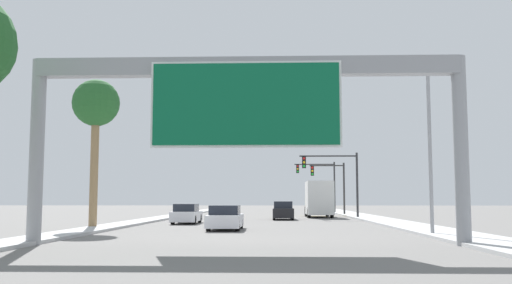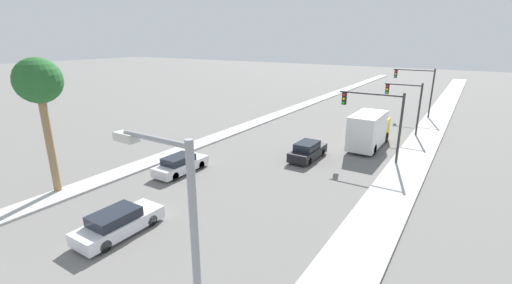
{
  "view_description": "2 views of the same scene",
  "coord_description": "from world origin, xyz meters",
  "px_view_note": "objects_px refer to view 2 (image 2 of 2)",
  "views": [
    {
      "loc": [
        1.14,
        -3.86,
        1.76
      ],
      "look_at": [
        0.0,
        28.95,
        5.04
      ],
      "focal_mm": 40.0,
      "sensor_mm": 36.0,
      "label": 1
    },
    {
      "loc": [
        13.12,
        19.21,
        10.07
      ],
      "look_at": [
        1.06,
        38.01,
        3.26
      ],
      "focal_mm": 24.0,
      "sensor_mm": 36.0,
      "label": 2
    }
  ],
  "objects_px": {
    "truck_box_primary": "(369,130)",
    "traffic_light_mid_block": "(408,100)",
    "car_near_right": "(308,151)",
    "street_lamp_right": "(188,280)",
    "traffic_light_near_intersection": "(379,114)",
    "car_far_center": "(180,164)",
    "car_near_left": "(118,223)",
    "traffic_light_far_intersection": "(419,84)",
    "palm_tree_background": "(39,85)"
  },
  "relations": [
    {
      "from": "traffic_light_mid_block",
      "to": "street_lamp_right",
      "type": "xyz_separation_m",
      "value": [
        1.06,
        -34.16,
        1.03
      ]
    },
    {
      "from": "traffic_light_far_intersection",
      "to": "street_lamp_right",
      "type": "distance_m",
      "value": 44.19
    },
    {
      "from": "car_far_center",
      "to": "traffic_light_mid_block",
      "type": "xyz_separation_m",
      "value": [
        12.51,
        21.03,
        3.13
      ]
    },
    {
      "from": "car_far_center",
      "to": "car_near_right",
      "type": "bearing_deg",
      "value": 49.59
    },
    {
      "from": "traffic_light_near_intersection",
      "to": "street_lamp_right",
      "type": "height_order",
      "value": "street_lamp_right"
    },
    {
      "from": "car_far_center",
      "to": "traffic_light_mid_block",
      "type": "height_order",
      "value": "traffic_light_mid_block"
    },
    {
      "from": "car_near_right",
      "to": "car_near_left",
      "type": "bearing_deg",
      "value": -102.06
    },
    {
      "from": "traffic_light_far_intersection",
      "to": "street_lamp_right",
      "type": "height_order",
      "value": "street_lamp_right"
    },
    {
      "from": "truck_box_primary",
      "to": "traffic_light_near_intersection",
      "type": "relative_size",
      "value": 1.19
    },
    {
      "from": "traffic_light_near_intersection",
      "to": "car_far_center",
      "type": "bearing_deg",
      "value": -137.41
    },
    {
      "from": "car_near_right",
      "to": "street_lamp_right",
      "type": "height_order",
      "value": "street_lamp_right"
    },
    {
      "from": "car_near_left",
      "to": "traffic_light_near_intersection",
      "type": "xyz_separation_m",
      "value": [
        8.5,
        19.18,
        3.42
      ]
    },
    {
      "from": "car_far_center",
      "to": "car_near_right",
      "type": "xyz_separation_m",
      "value": [
        7.0,
        8.22,
        0.06
      ]
    },
    {
      "from": "traffic_light_mid_block",
      "to": "traffic_light_far_intersection",
      "type": "relative_size",
      "value": 0.88
    },
    {
      "from": "car_near_left",
      "to": "traffic_light_far_intersection",
      "type": "height_order",
      "value": "traffic_light_far_intersection"
    },
    {
      "from": "traffic_light_far_intersection",
      "to": "street_lamp_right",
      "type": "bearing_deg",
      "value": -88.14
    },
    {
      "from": "car_near_right",
      "to": "palm_tree_background",
      "type": "height_order",
      "value": "palm_tree_background"
    },
    {
      "from": "traffic_light_far_intersection",
      "to": "traffic_light_mid_block",
      "type": "bearing_deg",
      "value": -87.85
    },
    {
      "from": "palm_tree_background",
      "to": "traffic_light_near_intersection",
      "type": "bearing_deg",
      "value": 47.72
    },
    {
      "from": "traffic_light_mid_block",
      "to": "street_lamp_right",
      "type": "height_order",
      "value": "street_lamp_right"
    },
    {
      "from": "truck_box_primary",
      "to": "traffic_light_mid_block",
      "type": "relative_size",
      "value": 1.25
    },
    {
      "from": "car_near_right",
      "to": "traffic_light_mid_block",
      "type": "distance_m",
      "value": 14.28
    },
    {
      "from": "car_near_right",
      "to": "truck_box_primary",
      "type": "relative_size",
      "value": 0.64
    },
    {
      "from": "traffic_light_near_intersection",
      "to": "palm_tree_background",
      "type": "distance_m",
      "value": 24.71
    },
    {
      "from": "car_near_right",
      "to": "traffic_light_far_intersection",
      "type": "height_order",
      "value": "traffic_light_far_intersection"
    },
    {
      "from": "car_near_right",
      "to": "truck_box_primary",
      "type": "height_order",
      "value": "truck_box_primary"
    },
    {
      "from": "traffic_light_far_intersection",
      "to": "truck_box_primary",
      "type": "bearing_deg",
      "value": -95.6
    },
    {
      "from": "car_near_left",
      "to": "truck_box_primary",
      "type": "distance_m",
      "value": 23.57
    },
    {
      "from": "traffic_light_mid_block",
      "to": "palm_tree_background",
      "type": "relative_size",
      "value": 0.63
    },
    {
      "from": "traffic_light_near_intersection",
      "to": "palm_tree_background",
      "type": "relative_size",
      "value": 0.66
    },
    {
      "from": "traffic_light_far_intersection",
      "to": "palm_tree_background",
      "type": "distance_m",
      "value": 41.7
    },
    {
      "from": "traffic_light_near_intersection",
      "to": "palm_tree_background",
      "type": "xyz_separation_m",
      "value": [
        -16.49,
        -18.13,
        3.2
      ]
    },
    {
      "from": "traffic_light_mid_block",
      "to": "street_lamp_right",
      "type": "relative_size",
      "value": 0.69
    },
    {
      "from": "car_far_center",
      "to": "truck_box_primary",
      "type": "bearing_deg",
      "value": 53.77
    },
    {
      "from": "car_far_center",
      "to": "car_near_left",
      "type": "bearing_deg",
      "value": -66.77
    },
    {
      "from": "car_near_right",
      "to": "traffic_light_near_intersection",
      "type": "height_order",
      "value": "traffic_light_near_intersection"
    },
    {
      "from": "car_near_left",
      "to": "car_far_center",
      "type": "distance_m",
      "value": 8.87
    },
    {
      "from": "truck_box_primary",
      "to": "street_lamp_right",
      "type": "relative_size",
      "value": 0.87
    },
    {
      "from": "car_near_left",
      "to": "traffic_light_near_intersection",
      "type": "height_order",
      "value": "traffic_light_near_intersection"
    },
    {
      "from": "street_lamp_right",
      "to": "car_near_right",
      "type": "bearing_deg",
      "value": 107.1
    },
    {
      "from": "car_far_center",
      "to": "traffic_light_near_intersection",
      "type": "height_order",
      "value": "traffic_light_near_intersection"
    },
    {
      "from": "palm_tree_background",
      "to": "street_lamp_right",
      "type": "distance_m",
      "value": 19.2
    },
    {
      "from": "car_far_center",
      "to": "truck_box_primary",
      "type": "relative_size",
      "value": 0.65
    },
    {
      "from": "car_near_right",
      "to": "traffic_light_mid_block",
      "type": "xyz_separation_m",
      "value": [
        5.51,
        12.8,
        3.07
      ]
    },
    {
      "from": "traffic_light_near_intersection",
      "to": "traffic_light_far_intersection",
      "type": "relative_size",
      "value": 0.93
    },
    {
      "from": "car_near_left",
      "to": "traffic_light_near_intersection",
      "type": "bearing_deg",
      "value": 66.11
    },
    {
      "from": "truck_box_primary",
      "to": "street_lamp_right",
      "type": "distance_m",
      "value": 27.8
    },
    {
      "from": "truck_box_primary",
      "to": "traffic_light_mid_block",
      "type": "xyz_separation_m",
      "value": [
        2.01,
        6.7,
        2.07
      ]
    },
    {
      "from": "street_lamp_right",
      "to": "traffic_light_mid_block",
      "type": "bearing_deg",
      "value": 91.77
    },
    {
      "from": "car_near_right",
      "to": "traffic_light_near_intersection",
      "type": "xyz_separation_m",
      "value": [
        5.0,
        2.8,
        3.36
      ]
    }
  ]
}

